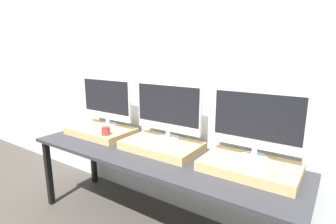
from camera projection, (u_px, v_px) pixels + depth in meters
name	position (u px, v px, depth m)	size (l,w,h in m)	color
wall_back	(181.00, 80.00, 2.41)	(8.00, 0.04, 2.60)	silver
workbench	(154.00, 160.00, 2.21)	(2.40, 0.70, 0.72)	#2D2D33
wooden_riser_left	(101.00, 131.00, 2.69)	(0.67, 0.42, 0.07)	tan
monitor_left	(107.00, 101.00, 2.71)	(0.65, 0.20, 0.49)	silver
keyboard_left	(90.00, 130.00, 2.57)	(0.33, 0.13, 0.01)	silver
mug	(106.00, 131.00, 2.45)	(0.08, 0.08, 0.08)	#9E332D
wooden_riser_center	(162.00, 146.00, 2.28)	(0.67, 0.42, 0.07)	tan
monitor_center	(168.00, 110.00, 2.29)	(0.65, 0.20, 0.49)	silver
keyboard_center	(152.00, 146.00, 2.16)	(0.33, 0.13, 0.01)	silver
wooden_riser_right	(249.00, 167.00, 1.86)	(0.67, 0.42, 0.07)	tan
monitor_right	(257.00, 123.00, 1.87)	(0.65, 0.20, 0.49)	silver
keyboard_right	(244.00, 168.00, 1.74)	(0.33, 0.13, 0.01)	silver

